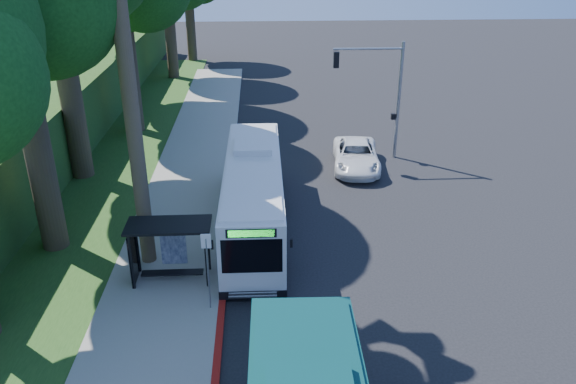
{
  "coord_description": "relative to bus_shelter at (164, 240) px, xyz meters",
  "views": [
    {
      "loc": [
        -3.49,
        -21.94,
        12.51
      ],
      "look_at": [
        -2.24,
        1.0,
        1.93
      ],
      "focal_mm": 35.0,
      "sensor_mm": 36.0,
      "label": 1
    }
  ],
  "objects": [
    {
      "name": "ground",
      "position": [
        7.26,
        2.86,
        -1.81
      ],
      "size": [
        140.0,
        140.0,
        0.0
      ],
      "primitive_type": "plane",
      "color": "black",
      "rests_on": "ground"
    },
    {
      "name": "sidewalk",
      "position": [
        -0.04,
        2.86,
        -1.75
      ],
      "size": [
        4.5,
        70.0,
        0.12
      ],
      "primitive_type": "cube",
      "color": "gray",
      "rests_on": "ground"
    },
    {
      "name": "red_curb",
      "position": [
        2.26,
        -1.14,
        -1.74
      ],
      "size": [
        0.25,
        30.0,
        0.13
      ],
      "primitive_type": "cube",
      "color": "maroon",
      "rests_on": "ground"
    },
    {
      "name": "grass_verge",
      "position": [
        -5.74,
        7.86,
        -1.78
      ],
      "size": [
        8.0,
        70.0,
        0.06
      ],
      "primitive_type": "cube",
      "color": "#234719",
      "rests_on": "ground"
    },
    {
      "name": "bus_shelter",
      "position": [
        0.0,
        0.0,
        0.0
      ],
      "size": [
        3.2,
        1.51,
        2.55
      ],
      "color": "black",
      "rests_on": "ground"
    },
    {
      "name": "stop_sign_pole",
      "position": [
        1.86,
        -2.14,
        0.28
      ],
      "size": [
        0.35,
        0.06,
        3.17
      ],
      "color": "gray",
      "rests_on": "ground"
    },
    {
      "name": "traffic_signal_pole",
      "position": [
        11.04,
        12.86,
        2.62
      ],
      "size": [
        4.1,
        0.3,
        7.0
      ],
      "color": "gray",
      "rests_on": "ground"
    },
    {
      "name": "white_bus",
      "position": [
        3.46,
        4.34,
        -0.08
      ],
      "size": [
        2.65,
        11.91,
        3.54
      ],
      "rotation": [
        0.0,
        0.0,
        -0.01
      ],
      "color": "silver",
      "rests_on": "ground"
    },
    {
      "name": "pickup",
      "position": [
        9.39,
        11.24,
        -1.04
      ],
      "size": [
        3.11,
        5.76,
        1.53
      ],
      "primitive_type": "imported",
      "rotation": [
        0.0,
        0.0,
        -0.1
      ],
      "color": "silver",
      "rests_on": "ground"
    }
  ]
}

